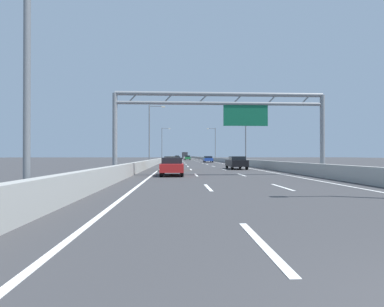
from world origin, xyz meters
name	(u,v)px	position (x,y,z in m)	size (l,w,h in m)	color
ground_plane	(187,160)	(0.00, 100.00, 0.00)	(260.00, 260.00, 0.00)	#38383A
lane_dash_left_0	(262,243)	(-1.80, 3.50, 0.01)	(0.16, 3.00, 0.01)	white
lane_dash_left_1	(208,188)	(-1.80, 12.50, 0.01)	(0.16, 3.00, 0.01)	white
lane_dash_left_2	(196,175)	(-1.80, 21.50, 0.01)	(0.16, 3.00, 0.01)	white
lane_dash_left_3	(191,170)	(-1.80, 30.50, 0.01)	(0.16, 3.00, 0.01)	white
lane_dash_left_4	(188,166)	(-1.80, 39.50, 0.01)	(0.16, 3.00, 0.01)	white
lane_dash_left_5	(186,164)	(-1.80, 48.50, 0.01)	(0.16, 3.00, 0.01)	white
lane_dash_left_6	(185,163)	(-1.80, 57.50, 0.01)	(0.16, 3.00, 0.01)	white
lane_dash_left_7	(184,162)	(-1.80, 66.50, 0.01)	(0.16, 3.00, 0.01)	white
lane_dash_left_8	(183,161)	(-1.80, 75.50, 0.01)	(0.16, 3.00, 0.01)	white
lane_dash_left_9	(182,161)	(-1.80, 84.50, 0.01)	(0.16, 3.00, 0.01)	white
lane_dash_left_10	(182,160)	(-1.80, 93.50, 0.01)	(0.16, 3.00, 0.01)	white
lane_dash_left_11	(182,160)	(-1.80, 102.50, 0.01)	(0.16, 3.00, 0.01)	white
lane_dash_left_12	(181,159)	(-1.80, 111.50, 0.01)	(0.16, 3.00, 0.01)	white
lane_dash_left_13	(181,159)	(-1.80, 120.50, 0.01)	(0.16, 3.00, 0.01)	white
lane_dash_left_14	(181,159)	(-1.80, 129.50, 0.01)	(0.16, 3.00, 0.01)	white
lane_dash_left_15	(180,159)	(-1.80, 138.50, 0.01)	(0.16, 3.00, 0.01)	white
lane_dash_left_16	(180,158)	(-1.80, 147.50, 0.01)	(0.16, 3.00, 0.01)	white
lane_dash_left_17	(180,158)	(-1.80, 156.50, 0.01)	(0.16, 3.00, 0.01)	white
lane_dash_right_1	(282,187)	(1.80, 12.50, 0.01)	(0.16, 3.00, 0.01)	white
lane_dash_right_2	(242,175)	(1.80, 21.50, 0.01)	(0.16, 3.00, 0.01)	white
lane_dash_right_3	(224,169)	(1.80, 30.50, 0.01)	(0.16, 3.00, 0.01)	white
lane_dash_right_4	(214,166)	(1.80, 39.50, 0.01)	(0.16, 3.00, 0.01)	white
lane_dash_right_5	(207,164)	(1.80, 48.50, 0.01)	(0.16, 3.00, 0.01)	white
lane_dash_right_6	(203,163)	(1.80, 57.50, 0.01)	(0.16, 3.00, 0.01)	white
lane_dash_right_7	(199,162)	(1.80, 66.50, 0.01)	(0.16, 3.00, 0.01)	white
lane_dash_right_8	(197,161)	(1.80, 75.50, 0.01)	(0.16, 3.00, 0.01)	white
lane_dash_right_9	(195,161)	(1.80, 84.50, 0.01)	(0.16, 3.00, 0.01)	white
lane_dash_right_10	(193,160)	(1.80, 93.50, 0.01)	(0.16, 3.00, 0.01)	white
lane_dash_right_11	(192,160)	(1.80, 102.50, 0.01)	(0.16, 3.00, 0.01)	white
lane_dash_right_12	(191,159)	(1.80, 111.50, 0.01)	(0.16, 3.00, 0.01)	white
lane_dash_right_13	(190,159)	(1.80, 120.50, 0.01)	(0.16, 3.00, 0.01)	white
lane_dash_right_14	(189,159)	(1.80, 129.50, 0.01)	(0.16, 3.00, 0.01)	white
lane_dash_right_15	(188,159)	(1.80, 138.50, 0.01)	(0.16, 3.00, 0.01)	white
lane_dash_right_16	(187,158)	(1.80, 147.50, 0.01)	(0.16, 3.00, 0.01)	white
lane_dash_right_17	(187,158)	(1.80, 156.50, 0.01)	(0.16, 3.00, 0.01)	white
edge_line_left	(171,160)	(-5.25, 88.00, 0.01)	(0.16, 176.00, 0.01)	white
edge_line_right	(205,160)	(5.25, 88.00, 0.01)	(0.16, 176.00, 0.01)	white
barrier_left	(168,158)	(-6.90, 110.00, 0.47)	(0.45, 220.00, 0.95)	#9E9E99
barrier_right	(204,158)	(6.90, 110.00, 0.47)	(0.45, 220.00, 0.95)	#9E9E99
sign_gantry	(224,112)	(0.25, 20.70, 4.84)	(16.22, 0.36, 6.36)	gray
streetlamp_left_near	(35,25)	(-7.47, 7.31, 5.40)	(2.58, 0.28, 9.50)	slate
streetlamp_left_mid	(151,131)	(-7.47, 45.38, 5.40)	(2.58, 0.28, 9.50)	slate
streetlamp_right_mid	(244,131)	(7.47, 45.38, 5.40)	(2.58, 0.28, 9.50)	slate
streetlamp_left_far	(163,142)	(-7.47, 83.45, 5.40)	(2.58, 0.28, 9.50)	slate
streetlamp_right_far	(215,142)	(7.47, 83.45, 5.40)	(2.58, 0.28, 9.50)	slate
black_car	(236,162)	(3.36, 31.30, 0.75)	(1.80, 4.44, 1.44)	black
white_car	(186,157)	(0.16, 115.31, 0.76)	(1.85, 4.18, 1.47)	silver
green_car	(188,158)	(0.17, 98.12, 0.78)	(1.84, 4.58, 1.53)	#1E7A38
orange_car	(172,163)	(-3.78, 29.06, 0.76)	(1.82, 4.46, 1.44)	orange
silver_car	(177,157)	(-3.41, 117.77, 0.78)	(1.74, 4.69, 1.53)	#A8ADB2
red_car	(172,166)	(-3.68, 21.13, 0.72)	(1.70, 4.18, 1.38)	red
blue_car	(208,159)	(3.54, 63.80, 0.72)	(1.87, 4.45, 1.38)	#2347AD
box_truck	(185,155)	(0.11, 134.71, 1.64)	(2.46, 7.70, 3.02)	#B21E19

